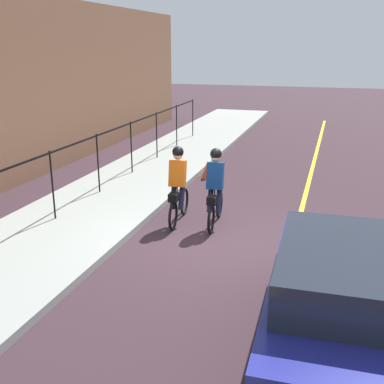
{
  "coord_description": "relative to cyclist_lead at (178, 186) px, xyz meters",
  "views": [
    {
      "loc": [
        -9.04,
        -2.28,
        4.01
      ],
      "look_at": [
        0.19,
        0.56,
        1.0
      ],
      "focal_mm": 44.39,
      "sensor_mm": 36.0,
      "label": 1
    }
  ],
  "objects": [
    {
      "name": "cyclist_follow",
      "position": [
        0.05,
        -0.87,
        0.0
      ],
      "size": [
        1.71,
        0.38,
        1.83
      ],
      "rotation": [
        0.0,
        0.0,
        0.07
      ],
      "color": "black",
      "rests_on": "ground"
    },
    {
      "name": "sidewalk",
      "position": [
        -0.85,
        2.29,
        -0.84
      ],
      "size": [
        40.0,
        3.2,
        0.15
      ],
      "primitive_type": "cube",
      "color": "gray",
      "rests_on": "ground"
    },
    {
      "name": "lane_line_centre",
      "position": [
        -0.85,
        -2.71,
        -0.91
      ],
      "size": [
        36.0,
        0.12,
        0.01
      ],
      "primitive_type": "cube",
      "color": "yellow",
      "rests_on": "ground"
    },
    {
      "name": "iron_fence",
      "position": [
        0.15,
        2.69,
        0.45
      ],
      "size": [
        19.7,
        0.04,
        1.6
      ],
      "color": "black",
      "rests_on": "sidewalk"
    },
    {
      "name": "traffic_cone_near",
      "position": [
        3.95,
        0.38,
        -0.64
      ],
      "size": [
        0.36,
        0.36,
        0.55
      ],
      "primitive_type": "cone",
      "color": "#E74E12",
      "rests_on": "ground"
    },
    {
      "name": "ground_plane",
      "position": [
        -0.85,
        -1.11,
        -0.91
      ],
      "size": [
        80.0,
        80.0,
        0.0
      ],
      "primitive_type": "plane",
      "color": "#34232A"
    },
    {
      "name": "patrol_sedan",
      "position": [
        -3.98,
        -3.6,
        -0.09
      ],
      "size": [
        4.44,
        2.01,
        1.58
      ],
      "rotation": [
        0.0,
        0.0,
        0.03
      ],
      "color": "navy",
      "rests_on": "ground"
    },
    {
      "name": "cyclist_lead",
      "position": [
        0.0,
        0.0,
        0.0
      ],
      "size": [
        1.71,
        0.38,
        1.83
      ],
      "rotation": [
        0.0,
        0.0,
        0.07
      ],
      "color": "black",
      "rests_on": "ground"
    }
  ]
}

